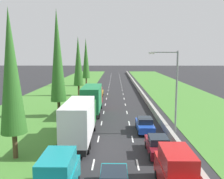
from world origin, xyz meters
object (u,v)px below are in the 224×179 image
teal_van_left_lane (58,177)px  maroon_sedan_right_lane (158,145)px  white_box_truck_left_lane (80,120)px  poplar_tree_nearest (11,72)px  street_light_mast (173,86)px  blue_sedan_right_lane (145,125)px  red_van_right_lane (176,171)px  green_box_truck_left_lane (92,99)px  yellow_hatchback_left_lane (99,92)px  maroon_sedan_left_lane (96,97)px  poplar_tree_second (57,56)px  poplar_tree_third (78,61)px  poplar_tree_fourth (86,58)px

teal_van_left_lane → maroon_sedan_right_lane: bearing=44.2°
teal_van_left_lane → white_box_truck_left_lane: (-0.11, 9.91, 0.78)m
poplar_tree_nearest → street_light_mast: poplar_tree_nearest is taller
teal_van_left_lane → blue_sedan_right_lane: 14.89m
teal_van_left_lane → street_light_mast: bearing=53.4°
red_van_right_lane → green_box_truck_left_lane: 22.22m
white_box_truck_left_lane → yellow_hatchback_left_lane: bearing=90.0°
yellow_hatchback_left_lane → street_light_mast: street_light_mast is taller
maroon_sedan_right_lane → poplar_tree_nearest: poplar_tree_nearest is taller
white_box_truck_left_lane → blue_sedan_right_lane: 7.70m
maroon_sedan_left_lane → poplar_tree_second: 14.96m
street_light_mast → yellow_hatchback_left_lane: bearing=111.2°
blue_sedan_right_lane → poplar_tree_second: poplar_tree_second is taller
poplar_tree_third → white_box_truck_left_lane: bearing=-81.4°
poplar_tree_fourth → street_light_mast: bearing=-71.3°
green_box_truck_left_lane → poplar_tree_third: bearing=104.8°
red_van_right_lane → white_box_truck_left_lane: size_ratio=0.52×
green_box_truck_left_lane → poplar_tree_fourth: (-4.85, 34.02, 5.51)m
street_light_mast → red_van_right_lane: bearing=-101.9°
maroon_sedan_left_lane → yellow_hatchback_left_lane: 5.86m
poplar_tree_nearest → poplar_tree_second: bearing=88.5°
yellow_hatchback_left_lane → blue_sedan_right_lane: bearing=-74.8°
teal_van_left_lane → blue_sedan_right_lane: bearing=63.4°
poplar_tree_nearest → poplar_tree_third: 32.83m
poplar_tree_nearest → poplar_tree_third: size_ratio=0.98×
yellow_hatchback_left_lane → street_light_mast: 27.42m
blue_sedan_right_lane → street_light_mast: street_light_mast is taller
green_box_truck_left_lane → poplar_tree_nearest: 17.48m
maroon_sedan_right_lane → poplar_tree_nearest: bearing=-175.3°
teal_van_left_lane → maroon_sedan_left_lane: bearing=90.3°
green_box_truck_left_lane → maroon_sedan_left_lane: size_ratio=2.09×
teal_van_left_lane → poplar_tree_nearest: (-4.94, 5.86, 5.78)m
street_light_mast → white_box_truck_left_lane: bearing=-162.3°
maroon_sedan_right_lane → poplar_tree_third: poplar_tree_third is taller
poplar_tree_second → white_box_truck_left_lane: bearing=-66.8°
white_box_truck_left_lane → poplar_tree_fourth: (-4.73, 45.98, 5.51)m
yellow_hatchback_left_lane → poplar_tree_third: poplar_tree_third is taller
red_van_right_lane → green_box_truck_left_lane: size_ratio=0.52×
poplar_tree_second → poplar_tree_third: (0.12, 18.36, -1.14)m
blue_sedan_right_lane → yellow_hatchback_left_lane: (-6.76, 24.98, 0.02)m
maroon_sedan_right_lane → red_van_right_lane: bearing=-89.3°
blue_sedan_right_lane → street_light_mast: bearing=-5.0°
white_box_truck_left_lane → maroon_sedan_left_lane: bearing=90.2°
white_box_truck_left_lane → green_box_truck_left_lane: bearing=89.4°
green_box_truck_left_lane → street_light_mast: bearing=-42.4°
teal_van_left_lane → yellow_hatchback_left_lane: 38.28m
poplar_tree_third → teal_van_left_lane: bearing=-83.5°
teal_van_left_lane → maroon_sedan_right_lane: 9.83m
white_box_truck_left_lane → teal_van_left_lane: bearing=-89.4°
maroon_sedan_right_lane → poplar_tree_second: 19.35m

